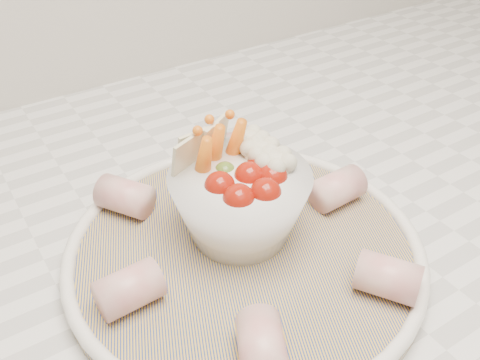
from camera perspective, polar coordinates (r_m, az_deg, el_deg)
serving_platter at (r=0.47m, az=0.49°, el=-7.54°), size 0.41×0.41×0.02m
veggie_bowl at (r=0.46m, az=0.08°, el=-1.83°), size 0.12×0.12×0.10m
cured_meat_rolls at (r=0.46m, az=0.50°, el=-5.70°), size 0.27×0.27×0.03m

